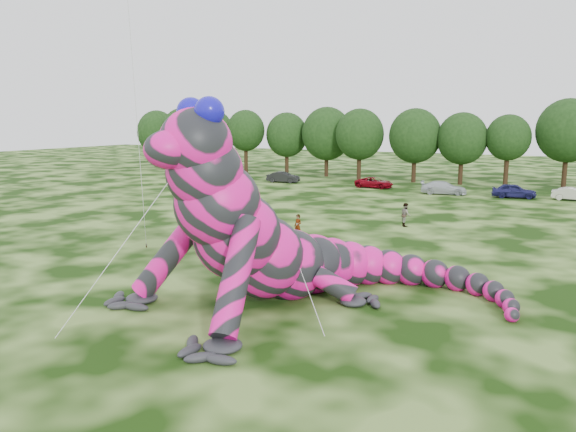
{
  "coord_description": "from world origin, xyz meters",
  "views": [
    {
      "loc": [
        9.04,
        -14.94,
        8.19
      ],
      "look_at": [
        -2.07,
        6.32,
        4.0
      ],
      "focal_mm": 35.0,
      "sensor_mm": 36.0,
      "label": 1
    }
  ],
  "objects_px": {
    "inflatable_gecko": "(286,200)",
    "car_2": "(374,183)",
    "car_3": "(444,188)",
    "spectator_1": "(406,215)",
    "tree_8": "(462,149)",
    "car_1": "(283,177)",
    "tree_6": "(359,144)",
    "spectator_0": "(298,226)",
    "tree_5": "(327,142)",
    "car_4": "(514,191)",
    "tree_4": "(287,143)",
    "car_0": "(226,174)",
    "car_5": "(573,194)",
    "tree_0": "(157,139)",
    "tree_3": "(246,142)",
    "tree_9": "(507,151)",
    "spectator_4": "(248,190)",
    "tree_10": "(567,144)",
    "tree_1": "(182,139)",
    "tree_2": "(212,140)",
    "tree_7": "(415,145)"
  },
  "relations": [
    {
      "from": "tree_3",
      "to": "tree_9",
      "type": "relative_size",
      "value": 1.09
    },
    {
      "from": "tree_1",
      "to": "spectator_0",
      "type": "relative_size",
      "value": 5.9
    },
    {
      "from": "car_5",
      "to": "spectator_1",
      "type": "relative_size",
      "value": 2.16
    },
    {
      "from": "car_5",
      "to": "tree_8",
      "type": "bearing_deg",
      "value": 55.37
    },
    {
      "from": "inflatable_gecko",
      "to": "car_5",
      "type": "distance_m",
      "value": 42.46
    },
    {
      "from": "tree_0",
      "to": "tree_8",
      "type": "relative_size",
      "value": 1.06
    },
    {
      "from": "tree_6",
      "to": "spectator_0",
      "type": "bearing_deg",
      "value": -75.7
    },
    {
      "from": "car_4",
      "to": "spectator_4",
      "type": "xyz_separation_m",
      "value": [
        -24.12,
        -13.48,
        0.2
      ]
    },
    {
      "from": "inflatable_gecko",
      "to": "car_2",
      "type": "height_order",
      "value": "inflatable_gecko"
    },
    {
      "from": "tree_2",
      "to": "spectator_0",
      "type": "xyz_separation_m",
      "value": [
        35.05,
        -39.67,
        -3.99
      ]
    },
    {
      "from": "tree_6",
      "to": "car_3",
      "type": "height_order",
      "value": "tree_6"
    },
    {
      "from": "tree_4",
      "to": "tree_0",
      "type": "bearing_deg",
      "value": 178.8
    },
    {
      "from": "tree_6",
      "to": "car_4",
      "type": "height_order",
      "value": "tree_6"
    },
    {
      "from": "inflatable_gecko",
      "to": "car_2",
      "type": "relative_size",
      "value": 4.0
    },
    {
      "from": "car_1",
      "to": "car_5",
      "type": "distance_m",
      "value": 33.42
    },
    {
      "from": "car_3",
      "to": "spectator_1",
      "type": "distance_m",
      "value": 20.04
    },
    {
      "from": "tree_1",
      "to": "tree_5",
      "type": "bearing_deg",
      "value": 0.87
    },
    {
      "from": "tree_6",
      "to": "car_1",
      "type": "bearing_deg",
      "value": -132.36
    },
    {
      "from": "car_5",
      "to": "spectator_4",
      "type": "distance_m",
      "value": 32.85
    },
    {
      "from": "tree_1",
      "to": "tree_5",
      "type": "height_order",
      "value": "tree_1"
    },
    {
      "from": "tree_0",
      "to": "spectator_0",
      "type": "relative_size",
      "value": 5.72
    },
    {
      "from": "tree_5",
      "to": "car_3",
      "type": "relative_size",
      "value": 2.01
    },
    {
      "from": "car_0",
      "to": "tree_10",
      "type": "bearing_deg",
      "value": -70.76
    },
    {
      "from": "tree_2",
      "to": "tree_6",
      "type": "bearing_deg",
      "value": -4.67
    },
    {
      "from": "car_1",
      "to": "car_2",
      "type": "xyz_separation_m",
      "value": [
        12.26,
        0.05,
        -0.07
      ]
    },
    {
      "from": "tree_5",
      "to": "car_4",
      "type": "xyz_separation_m",
      "value": [
        26.2,
        -11.16,
        -4.15
      ]
    },
    {
      "from": "tree_3",
      "to": "car_3",
      "type": "distance_m",
      "value": 33.55
    },
    {
      "from": "tree_8",
      "to": "car_1",
      "type": "distance_m",
      "value": 22.6
    },
    {
      "from": "car_0",
      "to": "tree_4",
      "type": "bearing_deg",
      "value": -17.31
    },
    {
      "from": "car_5",
      "to": "tree_0",
      "type": "bearing_deg",
      "value": 80.26
    },
    {
      "from": "tree_5",
      "to": "spectator_0",
      "type": "relative_size",
      "value": 5.89
    },
    {
      "from": "tree_2",
      "to": "tree_8",
      "type": "bearing_deg",
      "value": -2.62
    },
    {
      "from": "tree_8",
      "to": "spectator_0",
      "type": "xyz_separation_m",
      "value": [
        -3.75,
        -37.89,
        -3.64
      ]
    },
    {
      "from": "tree_3",
      "to": "spectator_1",
      "type": "relative_size",
      "value": 5.22
    },
    {
      "from": "tree_4",
      "to": "car_4",
      "type": "bearing_deg",
      "value": -19.26
    },
    {
      "from": "tree_8",
      "to": "car_4",
      "type": "relative_size",
      "value": 2.03
    },
    {
      "from": "tree_3",
      "to": "tree_10",
      "type": "relative_size",
      "value": 0.9
    },
    {
      "from": "tree_2",
      "to": "car_5",
      "type": "bearing_deg",
      "value": -11.7
    },
    {
      "from": "tree_9",
      "to": "tree_4",
      "type": "bearing_deg",
      "value": 177.45
    },
    {
      "from": "tree_1",
      "to": "tree_3",
      "type": "distance_m",
      "value": 12.68
    },
    {
      "from": "tree_0",
      "to": "tree_7",
      "type": "xyz_separation_m",
      "value": [
        44.48,
        -2.43,
        -0.02
      ]
    },
    {
      "from": "tree_8",
      "to": "tree_9",
      "type": "bearing_deg",
      "value": 3.89
    },
    {
      "from": "tree_0",
      "to": "car_5",
      "type": "bearing_deg",
      "value": -10.02
    },
    {
      "from": "tree_2",
      "to": "spectator_4",
      "type": "height_order",
      "value": "tree_2"
    },
    {
      "from": "car_3",
      "to": "car_4",
      "type": "relative_size",
      "value": 1.11
    },
    {
      "from": "tree_6",
      "to": "tree_9",
      "type": "height_order",
      "value": "tree_6"
    },
    {
      "from": "car_0",
      "to": "spectator_1",
      "type": "bearing_deg",
      "value": -119.2
    },
    {
      "from": "inflatable_gecko",
      "to": "car_4",
      "type": "relative_size",
      "value": 4.12
    },
    {
      "from": "tree_4",
      "to": "car_1",
      "type": "xyz_separation_m",
      "value": [
        4.76,
        -10.06,
        -3.83
      ]
    },
    {
      "from": "spectator_1",
      "to": "tree_1",
      "type": "bearing_deg",
      "value": 28.61
    }
  ]
}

